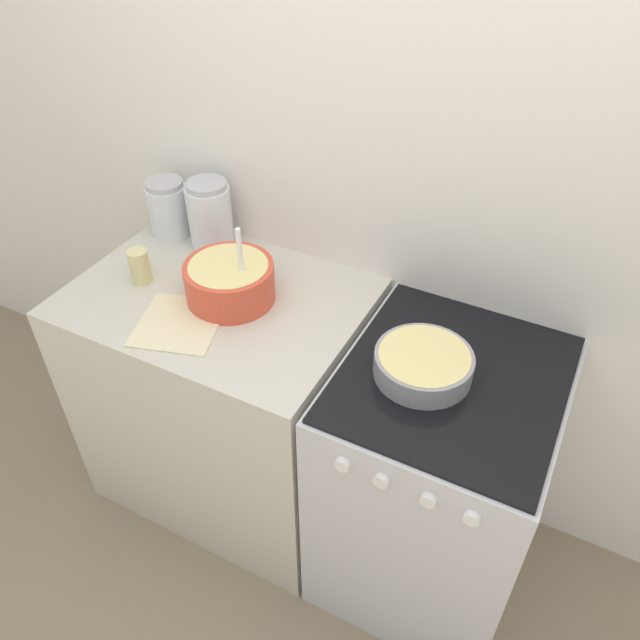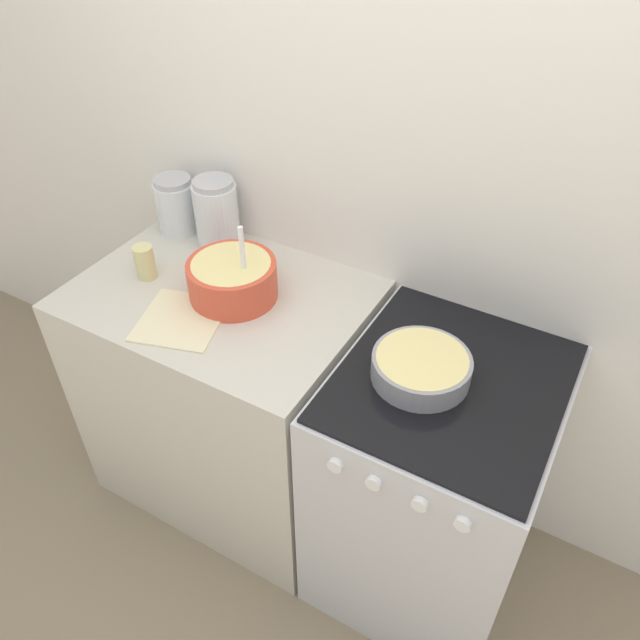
# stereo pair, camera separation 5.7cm
# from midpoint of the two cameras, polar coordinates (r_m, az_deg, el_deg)

# --- Properties ---
(ground_plane) EXTENTS (12.00, 12.00, 0.00)m
(ground_plane) POSITION_cam_midpoint_polar(r_m,az_deg,el_deg) (2.36, -2.76, -23.98)
(ground_plane) COLOR gray
(wall_back) EXTENTS (4.84, 0.05, 2.40)m
(wall_back) POSITION_cam_midpoint_polar(r_m,az_deg,el_deg) (1.91, 6.68, 10.97)
(wall_back) COLOR white
(wall_back) RESTS_ON ground_plane
(countertop_cabinet) EXTENTS (0.92, 0.68, 0.92)m
(countertop_cabinet) POSITION_cam_midpoint_polar(r_m,az_deg,el_deg) (2.29, -9.03, -6.95)
(countertop_cabinet) COLOR beige
(countertop_cabinet) RESTS_ON ground_plane
(stove) EXTENTS (0.60, 0.69, 0.92)m
(stove) POSITION_cam_midpoint_polar(r_m,az_deg,el_deg) (2.07, 9.58, -14.17)
(stove) COLOR silver
(stove) RESTS_ON ground_plane
(mixing_bowl) EXTENTS (0.28, 0.28, 0.26)m
(mixing_bowl) POSITION_cam_midpoint_polar(r_m,az_deg,el_deg) (1.93, -9.10, 3.65)
(mixing_bowl) COLOR #D84C33
(mixing_bowl) RESTS_ON countertop_cabinet
(baking_pan) EXTENTS (0.27, 0.27, 0.07)m
(baking_pan) POSITION_cam_midpoint_polar(r_m,az_deg,el_deg) (1.69, 8.48, -4.00)
(baking_pan) COLOR gray
(baking_pan) RESTS_ON stove
(storage_jar_left) EXTENTS (0.14, 0.14, 0.20)m
(storage_jar_left) POSITION_cam_midpoint_polar(r_m,az_deg,el_deg) (2.30, -14.36, 9.61)
(storage_jar_left) COLOR silver
(storage_jar_left) RESTS_ON countertop_cabinet
(storage_jar_middle) EXTENTS (0.15, 0.15, 0.24)m
(storage_jar_middle) POSITION_cam_midpoint_polar(r_m,az_deg,el_deg) (2.18, -10.73, 9.04)
(storage_jar_middle) COLOR silver
(storage_jar_middle) RESTS_ON countertop_cabinet
(tin_can) EXTENTS (0.06, 0.06, 0.11)m
(tin_can) POSITION_cam_midpoint_polar(r_m,az_deg,el_deg) (2.08, -16.92, 4.72)
(tin_can) COLOR beige
(tin_can) RESTS_ON countertop_cabinet
(recipe_page) EXTENTS (0.30, 0.31, 0.01)m
(recipe_page) POSITION_cam_midpoint_polar(r_m,az_deg,el_deg) (1.90, -13.58, -0.29)
(recipe_page) COLOR beige
(recipe_page) RESTS_ON countertop_cabinet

